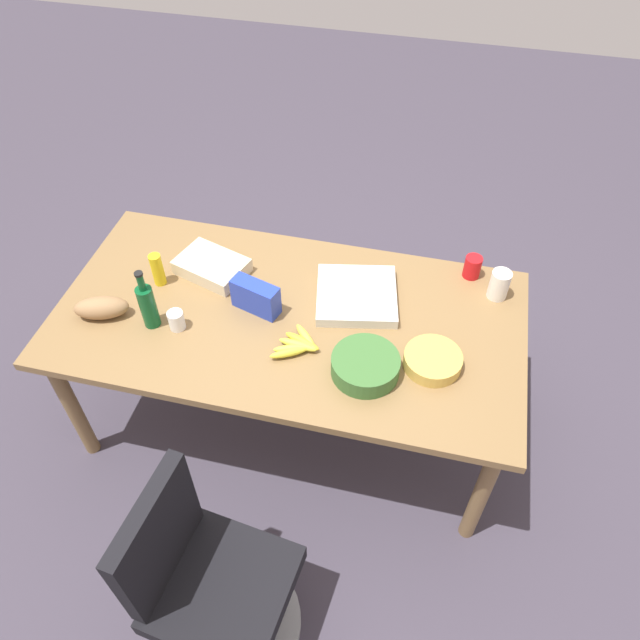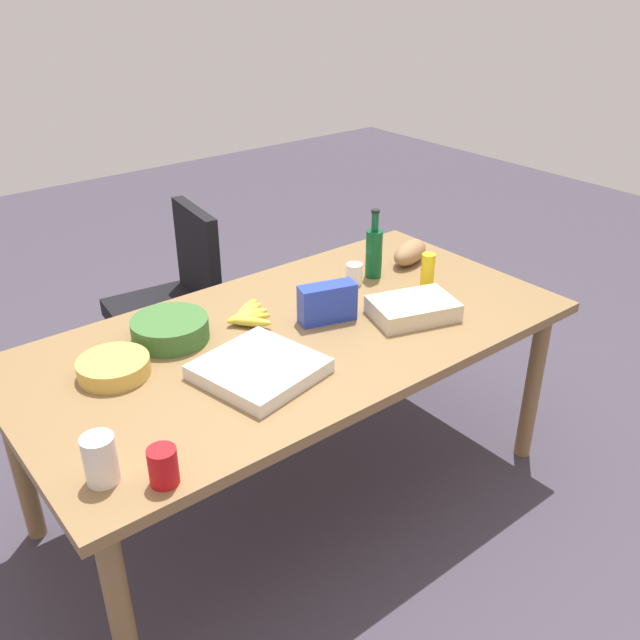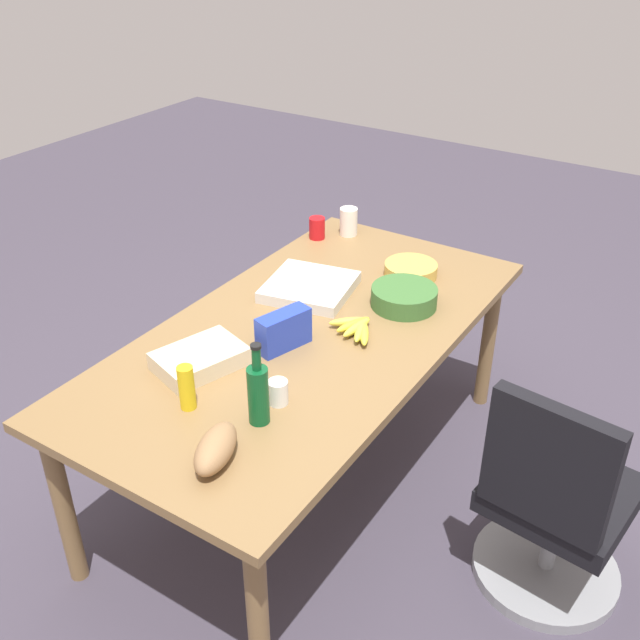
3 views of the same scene
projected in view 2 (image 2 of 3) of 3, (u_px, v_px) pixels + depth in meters
The scene contains 15 objects.
ground_plane at pixel (298, 490), 2.96m from camera, with size 10.00×10.00×0.00m, color #403947.
conference_table at pixel (295, 348), 2.63m from camera, with size 2.09×1.07×0.78m.
office_chair at pixel (173, 322), 3.54m from camera, with size 0.56×0.56×0.94m.
chip_bag_blue at pixel (327, 303), 2.64m from camera, with size 0.22×0.08×0.15m, color #243CB6.
bread_loaf at pixel (410, 252), 3.15m from camera, with size 0.24×0.11×0.10m, color #966F48.
pizza_box at pixel (259, 369), 2.31m from camera, with size 0.36×0.36×0.05m, color silver.
salad_bowl at pixel (170, 329), 2.52m from camera, with size 0.28×0.28×0.08m, color #396830.
wine_bottle at pixel (374, 251), 2.98m from camera, with size 0.07×0.07×0.30m.
sheet_cake at pixel (413, 309), 2.68m from camera, with size 0.32×0.22×0.07m, color beige.
banana_bunch at pixel (248, 315), 2.65m from camera, with size 0.21×0.23×0.04m.
mayo_jar at pixel (100, 459), 1.83m from camera, with size 0.09×0.09×0.14m, color white.
chip_bowl at pixel (114, 367), 2.31m from camera, with size 0.24×0.24×0.06m, color gold.
paper_cup at pixel (354, 274), 2.95m from camera, with size 0.07×0.07×0.09m, color white.
mustard_bottle at pixel (427, 273), 2.87m from camera, with size 0.06×0.06×0.17m, color yellow.
red_solo_cup at pixel (163, 466), 1.83m from camera, with size 0.08×0.08×0.11m, color red.
Camera 2 is at (-1.35, -1.83, 2.04)m, focal length 38.75 mm.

